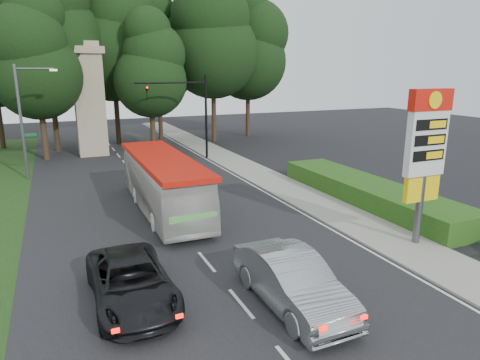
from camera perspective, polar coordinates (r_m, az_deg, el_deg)
name	(u,v)px	position (r m, az deg, el deg)	size (l,w,h in m)	color
ground	(247,312)	(14.47, 0.96, -17.13)	(120.00, 120.00, 0.00)	black
road_surface	(161,206)	(24.95, -10.55, -3.49)	(14.00, 80.00, 0.02)	black
sidewalk_right	(290,190)	(27.95, 6.64, -1.29)	(3.00, 80.00, 0.12)	gray
hedge	(368,192)	(26.36, 16.72, -1.56)	(3.00, 14.00, 1.20)	#244612
gas_station_pylon	(426,147)	(19.74, 23.56, 4.10)	(2.10, 0.45, 6.85)	#59595E
traffic_signal_mast	(191,106)	(36.95, -6.53, 9.81)	(6.10, 0.35, 7.20)	black
streetlight_signs	(24,117)	(33.42, -26.84, 7.49)	(2.75, 0.98, 8.00)	#59595E
monument	(89,99)	(41.41, -19.46, 10.18)	(3.00, 3.00, 10.05)	gray
tree_center_left	(44,19)	(44.44, -24.64, 18.91)	(10.08, 10.08, 19.80)	#2D2116
tree_center_right	(111,35)	(46.75, -16.77, 18.05)	(9.24, 9.24, 18.15)	#2D2116
tree_east_near	(157,51)	(49.53, -10.98, 16.59)	(8.12, 8.12, 15.95)	#2D2116
tree_east_mid	(213,33)	(47.22, -3.67, 18.96)	(9.52, 9.52, 18.70)	#2D2116
tree_far_east	(248,45)	(50.90, 1.09, 17.52)	(8.68, 8.68, 17.05)	#2D2116
tree_monument_left	(35,57)	(40.24, -25.64, 14.62)	(7.28, 7.28, 14.30)	#2D2116
tree_monument_right	(150,66)	(41.63, -11.95, 14.70)	(6.72, 6.72, 13.20)	#2D2116
transit_bus	(163,184)	(23.73, -10.17, -0.57)	(2.58, 11.01, 3.07)	silver
sedan_silver	(292,281)	(14.46, 6.94, -13.19)	(1.89, 5.43, 1.79)	#9A9DA1
suv_charcoal	(131,282)	(15.06, -14.31, -12.98)	(2.51, 5.44, 1.51)	black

